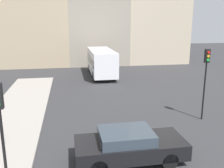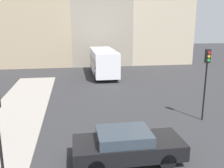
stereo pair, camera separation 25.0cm
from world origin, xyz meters
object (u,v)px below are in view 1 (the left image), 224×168
(sedan_car, at_px, (129,145))
(traffic_light_far, at_px, (206,70))
(bus_distant, at_px, (101,61))
(traffic_light_near, at_px, (0,119))

(sedan_car, distance_m, traffic_light_far, 6.87)
(bus_distant, distance_m, traffic_light_far, 14.18)
(bus_distant, height_order, traffic_light_far, traffic_light_far)
(bus_distant, xyz_separation_m, traffic_light_near, (-5.52, -18.89, 1.23))
(traffic_light_far, bearing_deg, sedan_car, -145.37)
(sedan_car, distance_m, bus_distant, 17.23)
(traffic_light_near, bearing_deg, bus_distant, 73.71)
(bus_distant, relative_size, traffic_light_far, 1.81)
(sedan_car, relative_size, traffic_light_near, 1.18)
(traffic_light_near, distance_m, traffic_light_far, 11.09)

